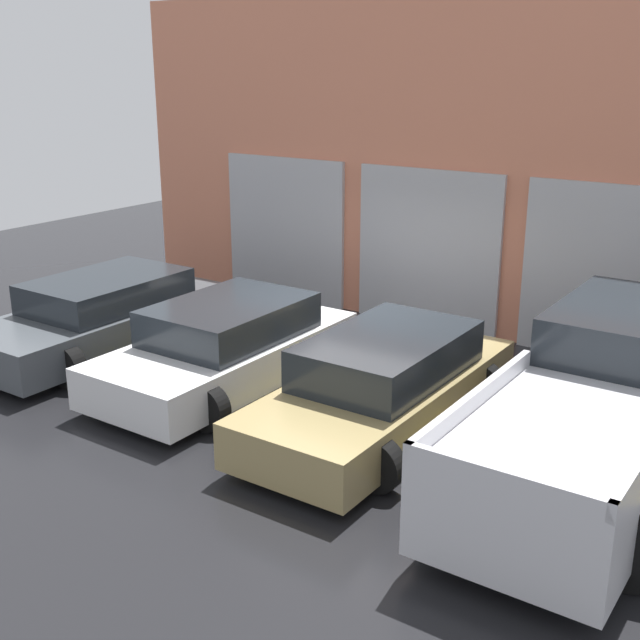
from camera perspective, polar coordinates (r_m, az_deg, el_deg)
name	(u,v)px	position (r m, az deg, el deg)	size (l,w,h in m)	color
ground_plane	(345,379)	(12.05, 1.76, -4.20)	(28.00, 28.00, 0.00)	black
shophouse_building	(449,168)	(14.16, 9.19, 10.62)	(13.39, 0.68, 5.70)	#D17A5B
pickup_truck	(599,410)	(9.51, 19.25, -6.03)	(2.45, 5.27, 1.74)	silver
sedan_white	(227,346)	(11.75, -6.61, -1.87)	(2.24, 4.22, 1.24)	white
sedan_side	(384,385)	(10.32, 4.58, -4.66)	(2.13, 4.52, 1.25)	#9E8956
van_right	(105,316)	(13.55, -15.06, 0.31)	(2.24, 4.48, 1.22)	#474C51
parking_stripe_far_left	(55,335)	(14.70, -18.34, -0.99)	(0.12, 2.20, 0.01)	gold
parking_stripe_left	(163,365)	(12.79, -11.08, -3.19)	(0.12, 2.20, 0.01)	gold
parking_stripe_centre	(300,404)	(11.17, -1.46, -6.01)	(0.12, 2.20, 0.01)	gold
parking_stripe_right	(476,454)	(10.01, 11.02, -9.36)	(0.12, 2.20, 0.01)	gold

